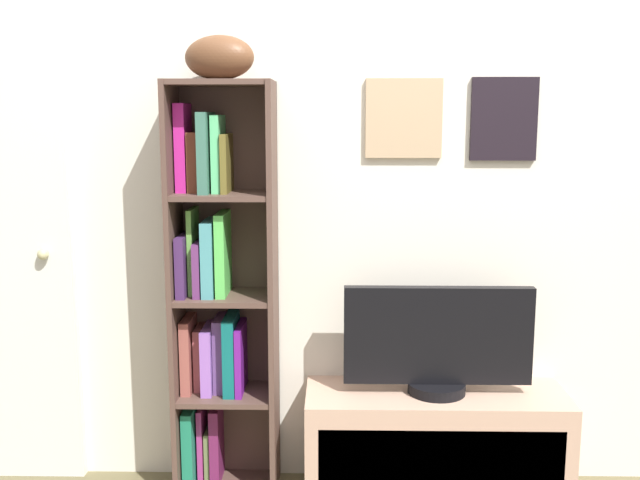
{
  "coord_description": "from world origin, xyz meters",
  "views": [
    {
      "loc": [
        -0.2,
        -1.72,
        1.48
      ],
      "look_at": [
        -0.25,
        0.85,
        1.03
      ],
      "focal_mm": 40.8,
      "sensor_mm": 36.0,
      "label": 1
    }
  ],
  "objects_px": {
    "bookshelf": "(217,296)",
    "tv_stand": "(435,445)",
    "football": "(219,58)",
    "television": "(438,342)"
  },
  "relations": [
    {
      "from": "football",
      "to": "television",
      "type": "relative_size",
      "value": 0.37
    },
    {
      "from": "football",
      "to": "tv_stand",
      "type": "relative_size",
      "value": 0.26
    },
    {
      "from": "bookshelf",
      "to": "tv_stand",
      "type": "xyz_separation_m",
      "value": [
        0.85,
        -0.07,
        -0.57
      ]
    },
    {
      "from": "bookshelf",
      "to": "tv_stand",
      "type": "distance_m",
      "value": 1.03
    },
    {
      "from": "tv_stand",
      "to": "football",
      "type": "bearing_deg",
      "value": 176.87
    },
    {
      "from": "bookshelf",
      "to": "tv_stand",
      "type": "bearing_deg",
      "value": -4.81
    },
    {
      "from": "television",
      "to": "football",
      "type": "bearing_deg",
      "value": 176.96
    },
    {
      "from": "television",
      "to": "tv_stand",
      "type": "bearing_deg",
      "value": -90.0
    },
    {
      "from": "tv_stand",
      "to": "television",
      "type": "distance_m",
      "value": 0.42
    },
    {
      "from": "bookshelf",
      "to": "tv_stand",
      "type": "height_order",
      "value": "bookshelf"
    }
  ]
}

